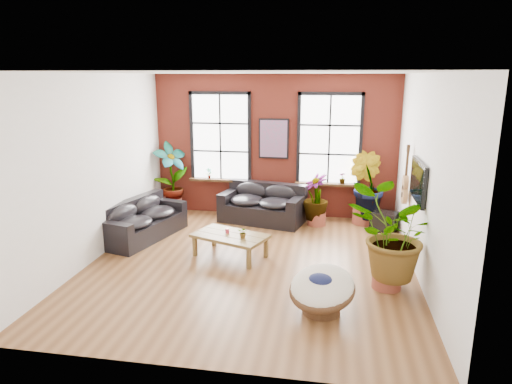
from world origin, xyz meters
TOP-DOWN VIEW (x-y plane):
  - room at (0.00, 0.15)m, footprint 6.04×6.54m
  - sofa_back at (-0.18, 2.64)m, footprint 2.14×1.38m
  - sofa_left at (-2.61, 1.04)m, footprint 1.39×2.25m
  - coffee_table at (-0.46, 0.30)m, footprint 1.60×1.25m
  - papasan_chair at (1.37, -1.62)m, footprint 1.28×1.28m
  - poster at (0.00, 3.18)m, footprint 0.74×0.06m
  - tv_wall_unit at (2.93, 0.60)m, footprint 0.13×1.86m
  - media_box at (2.66, 2.35)m, footprint 0.68×0.63m
  - pot_back_left at (-2.60, 2.88)m, footprint 0.61×0.61m
  - pot_back_right at (2.24, 2.86)m, footprint 0.69×0.69m
  - pot_right_wall at (2.42, -0.60)m, footprint 0.48×0.48m
  - pot_mid at (1.13, 2.55)m, footprint 0.57×0.57m
  - floor_plant_back_left at (-2.57, 2.91)m, footprint 1.05×1.06m
  - floor_plant_back_right at (2.25, 2.87)m, footprint 1.10×1.10m
  - floor_plant_right_wall at (2.44, -0.61)m, footprint 1.56×1.40m
  - floor_plant_mid at (1.09, 2.56)m, footprint 0.84×0.84m
  - table_plant at (-0.17, 0.16)m, footprint 0.22×0.20m
  - sill_plant_left at (-1.65, 3.13)m, footprint 0.17×0.17m
  - sill_plant_right at (1.70, 3.13)m, footprint 0.19×0.19m

SIDE VIEW (x-z plane):
  - pot_mid at x=1.13m, z-range 0.00..0.32m
  - pot_right_wall at x=2.42m, z-range 0.00..0.35m
  - pot_back_right at x=2.24m, z-range 0.00..0.38m
  - pot_back_left at x=-2.60m, z-range 0.00..0.40m
  - media_box at x=2.66m, z-range 0.00..0.45m
  - sofa_left at x=-2.61m, z-range -0.04..0.79m
  - papasan_chair at x=1.37m, z-range 0.01..0.75m
  - coffee_table at x=-0.46m, z-range 0.13..0.67m
  - sofa_back at x=-0.18m, z-range -0.04..0.87m
  - table_plant at x=-0.17m, z-range 0.45..0.67m
  - floor_plant_mid at x=1.09m, z-range 0.14..1.23m
  - floor_plant_right_wall at x=2.44m, z-range 0.16..1.70m
  - floor_plant_back_right at x=2.25m, z-range 0.15..1.72m
  - floor_plant_back_left at x=-2.57m, z-range 0.15..1.84m
  - sill_plant_left at x=-1.65m, z-range 0.90..1.17m
  - sill_plant_right at x=1.70m, z-range 0.90..1.17m
  - tv_wall_unit at x=2.93m, z-range 0.94..2.14m
  - room at x=0.00m, z-range -0.02..3.52m
  - poster at x=0.00m, z-range 1.46..2.44m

